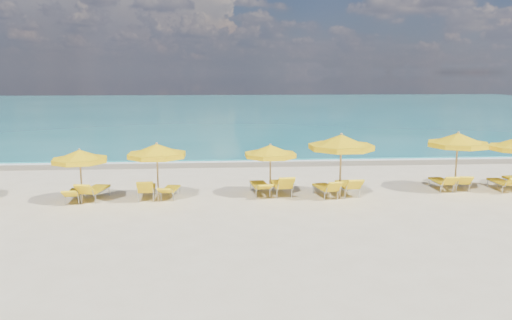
{
  "coord_description": "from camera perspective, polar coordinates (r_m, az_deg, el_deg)",
  "views": [
    {
      "loc": [
        -1.53,
        -19.1,
        4.83
      ],
      "look_at": [
        0.0,
        1.5,
        1.2
      ],
      "focal_mm": 35.0,
      "sensor_mm": 36.0,
      "label": 1
    }
  ],
  "objects": [
    {
      "name": "lounger_7_left",
      "position": [
        23.08,
        26.24,
        -2.62
      ],
      "size": [
        0.6,
        1.71,
        0.75
      ],
      "rotation": [
        0.0,
        0.0,
        0.01
      ],
      "color": "#A5A8AD",
      "rests_on": "ground"
    },
    {
      "name": "lounger_2_right",
      "position": [
        20.16,
        -17.93,
        -3.7
      ],
      "size": [
        0.97,
        1.98,
        0.87
      ],
      "rotation": [
        0.0,
        0.0,
        -0.19
      ],
      "color": "#A5A8AD",
      "rests_on": "ground"
    },
    {
      "name": "lounger_3_left",
      "position": [
        19.87,
        -12.36,
        -3.65
      ],
      "size": [
        0.75,
        1.84,
        0.9
      ],
      "rotation": [
        0.0,
        0.0,
        0.07
      ],
      "color": "#A5A8AD",
      "rests_on": "ground"
    },
    {
      "name": "lounger_3_right",
      "position": [
        19.81,
        -9.76,
        -3.71
      ],
      "size": [
        0.78,
        1.71,
        0.62
      ],
      "rotation": [
        0.0,
        0.0,
        -0.16
      ],
      "color": "#A5A8AD",
      "rests_on": "ground"
    },
    {
      "name": "whitecap_far",
      "position": [
        44.41,
        8.19,
        3.62
      ],
      "size": [
        18.0,
        0.3,
        0.05
      ],
      "primitive_type": "cube",
      "color": "white",
      "rests_on": "ground"
    },
    {
      "name": "umbrella_3",
      "position": [
        18.99,
        -11.26,
        1.0
      ],
      "size": [
        2.93,
        2.93,
        2.27
      ],
      "rotation": [
        0.0,
        0.0,
        -0.4
      ],
      "color": "tan",
      "rests_on": "ground"
    },
    {
      "name": "wet_sand_band",
      "position": [
        26.98,
        -0.93,
        -0.35
      ],
      "size": [
        120.0,
        2.6,
        0.01
      ],
      "primitive_type": "cube",
      "color": "tan",
      "rests_on": "ground"
    },
    {
      "name": "lounger_2_left",
      "position": [
        20.2,
        -20.0,
        -3.91
      ],
      "size": [
        0.63,
        1.68,
        0.66
      ],
      "rotation": [
        0.0,
        0.0,
        0.06
      ],
      "color": "#A5A8AD",
      "rests_on": "ground"
    },
    {
      "name": "lounger_4_left",
      "position": [
        20.02,
        0.48,
        -3.35
      ],
      "size": [
        0.83,
        1.96,
        0.68
      ],
      "rotation": [
        0.0,
        0.0,
        0.12
      ],
      "color": "#A5A8AD",
      "rests_on": "ground"
    },
    {
      "name": "ground_plane",
      "position": [
        19.77,
        0.32,
        -4.18
      ],
      "size": [
        120.0,
        120.0,
        0.0
      ],
      "primitive_type": "plane",
      "color": "beige"
    },
    {
      "name": "umbrella_6",
      "position": [
        21.81,
        22.08,
        2.09
      ],
      "size": [
        2.56,
        2.56,
        2.48
      ],
      "rotation": [
        0.0,
        0.0,
        -0.05
      ],
      "color": "tan",
      "rests_on": "ground"
    },
    {
      "name": "lounger_5_right",
      "position": [
        20.32,
        10.42,
        -3.27
      ],
      "size": [
        0.73,
        1.93,
        0.87
      ],
      "rotation": [
        0.0,
        0.0,
        0.05
      ],
      "color": "#A5A8AD",
      "rests_on": "ground"
    },
    {
      "name": "lounger_5_left",
      "position": [
        19.82,
        7.96,
        -3.58
      ],
      "size": [
        0.9,
        1.82,
        0.84
      ],
      "rotation": [
        0.0,
        0.0,
        0.19
      ],
      "color": "#A5A8AD",
      "rests_on": "ground"
    },
    {
      "name": "foam_line",
      "position": [
        27.77,
        -1.02,
        -0.05
      ],
      "size": [
        120.0,
        1.2,
        0.03
      ],
      "primitive_type": "cube",
      "color": "white",
      "rests_on": "ground"
    },
    {
      "name": "whitecap_near",
      "position": [
        36.7,
        -11.21,
        2.21
      ],
      "size": [
        14.0,
        0.36,
        0.05
      ],
      "primitive_type": "cube",
      "color": "white",
      "rests_on": "ground"
    },
    {
      "name": "umbrella_4",
      "position": [
        19.42,
        1.65,
        0.98
      ],
      "size": [
        2.68,
        2.68,
        2.11
      ],
      "rotation": [
        0.0,
        0.0,
        -0.36
      ],
      "color": "tan",
      "rests_on": "ground"
    },
    {
      "name": "umbrella_5",
      "position": [
        19.31,
        9.71,
        1.96
      ],
      "size": [
        3.25,
        3.25,
        2.57
      ],
      "rotation": [
        0.0,
        0.0,
        -0.35
      ],
      "color": "tan",
      "rests_on": "ground"
    },
    {
      "name": "lounger_4_right",
      "position": [
        20.01,
        2.85,
        -3.29
      ],
      "size": [
        0.85,
        1.96,
        0.95
      ],
      "rotation": [
        0.0,
        0.0,
        0.11
      ],
      "color": "#A5A8AD",
      "rests_on": "ground"
    },
    {
      "name": "lounger_6_left",
      "position": [
        22.19,
        20.41,
        -2.68
      ],
      "size": [
        0.61,
        1.73,
        0.78
      ],
      "rotation": [
        0.0,
        0.0,
        -0.01
      ],
      "color": "#A5A8AD",
      "rests_on": "ground"
    },
    {
      "name": "umbrella_2",
      "position": [
        19.49,
        -19.5,
        0.37
      ],
      "size": [
        2.43,
        2.43,
        2.08
      ],
      "rotation": [
        0.0,
        0.0,
        -0.21
      ],
      "color": "tan",
      "rests_on": "ground"
    },
    {
      "name": "lounger_6_right",
      "position": [
        22.61,
        22.18,
        -2.58
      ],
      "size": [
        0.83,
        1.74,
        0.76
      ],
      "rotation": [
        0.0,
        0.0,
        -0.17
      ],
      "color": "#A5A8AD",
      "rests_on": "ground"
    },
    {
      "name": "ocean",
      "position": [
        67.3,
        -2.94,
        5.84
      ],
      "size": [
        120.0,
        80.0,
        0.3
      ],
      "primitive_type": "cube",
      "color": "#167A80",
      "rests_on": "ground"
    }
  ]
}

